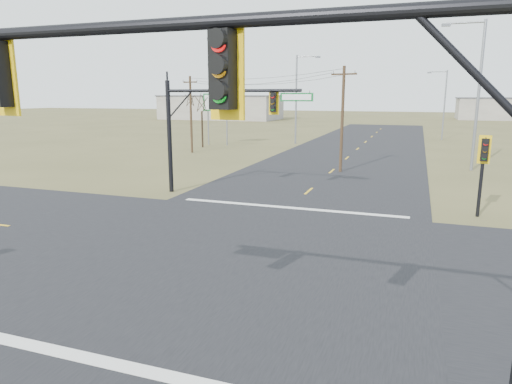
% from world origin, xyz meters
% --- Properties ---
extents(ground, '(320.00, 320.00, 0.00)m').
position_xyz_m(ground, '(0.00, 0.00, 0.00)').
color(ground, brown).
rests_on(ground, ground).
extents(road_ew, '(160.00, 14.00, 0.02)m').
position_xyz_m(road_ew, '(0.00, 0.00, 0.01)').
color(road_ew, black).
rests_on(road_ew, ground).
extents(road_ns, '(14.00, 160.00, 0.02)m').
position_xyz_m(road_ns, '(0.00, 0.00, 0.01)').
color(road_ns, black).
rests_on(road_ns, ground).
extents(stop_bar_near, '(12.00, 0.40, 0.01)m').
position_xyz_m(stop_bar_near, '(0.00, -7.50, 0.03)').
color(stop_bar_near, silver).
rests_on(stop_bar_near, road_ns).
extents(stop_bar_far, '(12.00, 0.40, 0.01)m').
position_xyz_m(stop_bar_far, '(0.00, 7.50, 0.03)').
color(stop_bar_far, silver).
rests_on(stop_bar_far, road_ns).
extents(mast_arm_near, '(10.64, 0.49, 7.35)m').
position_xyz_m(mast_arm_near, '(3.86, -9.04, 5.34)').
color(mast_arm_near, black).
rests_on(mast_arm_near, ground).
extents(mast_arm_far, '(8.83, 0.48, 6.64)m').
position_xyz_m(mast_arm_far, '(-4.85, 9.19, 4.82)').
color(mast_arm_far, black).
rests_on(mast_arm_far, ground).
extents(pedestal_signal_ne, '(0.62, 0.52, 3.98)m').
position_xyz_m(pedestal_signal_ne, '(9.09, 8.78, 2.95)').
color(pedestal_signal_ne, black).
rests_on(pedestal_signal_ne, ground).
extents(utility_pole_near, '(1.93, 0.40, 7.92)m').
position_xyz_m(utility_pole_near, '(0.65, 19.97, 4.17)').
color(utility_pole_near, '#46311E').
rests_on(utility_pole_near, ground).
extents(utility_pole_far, '(1.81, 0.74, 7.68)m').
position_xyz_m(utility_pole_far, '(-15.74, 27.09, 4.06)').
color(utility_pole_far, '#46311E').
rests_on(utility_pole_far, ground).
extents(highway_sign, '(2.94, 1.39, 5.99)m').
position_xyz_m(highway_sign, '(-16.26, 34.74, 4.24)').
color(highway_sign, gray).
rests_on(highway_sign, ground).
extents(streetlight_a, '(3.16, 0.42, 11.30)m').
position_xyz_m(streetlight_a, '(10.02, 24.17, 6.35)').
color(streetlight_a, gray).
rests_on(streetlight_a, ground).
extents(streetlight_b, '(2.51, 0.32, 8.97)m').
position_xyz_m(streetlight_b, '(8.98, 50.26, 5.03)').
color(streetlight_b, gray).
rests_on(streetlight_b, ground).
extents(streetlight_c, '(2.92, 0.46, 10.42)m').
position_xyz_m(streetlight_c, '(-7.65, 39.07, 5.85)').
color(streetlight_c, gray).
rests_on(streetlight_c, ground).
extents(bare_tree_a, '(2.79, 2.79, 6.35)m').
position_xyz_m(bare_tree_a, '(-16.91, 31.97, 5.02)').
color(bare_tree_a, black).
rests_on(bare_tree_a, ground).
extents(bare_tree_b, '(2.90, 2.90, 6.65)m').
position_xyz_m(bare_tree_b, '(-24.19, 43.24, 5.32)').
color(bare_tree_b, black).
rests_on(bare_tree_b, ground).
extents(warehouse_left, '(28.00, 14.00, 5.50)m').
position_xyz_m(warehouse_left, '(-40.00, 90.00, 2.75)').
color(warehouse_left, '#AAA697').
rests_on(warehouse_left, ground).
extents(warehouse_mid, '(20.00, 12.00, 5.00)m').
position_xyz_m(warehouse_mid, '(25.00, 110.00, 2.50)').
color(warehouse_mid, '#AAA697').
rests_on(warehouse_mid, ground).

